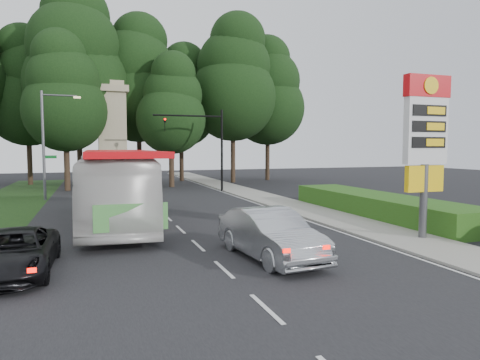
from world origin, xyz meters
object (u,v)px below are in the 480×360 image
object	(u,v)px
gas_station_pylon	(426,134)
suv_charcoal	(14,253)
streetlight_signs	(46,140)
sedan_silver	(270,234)
transit_bus	(120,187)
traffic_signal_mast	(207,138)
monument	(112,135)

from	to	relation	value
gas_station_pylon	suv_charcoal	xyz separation A→B (m)	(-15.40, 0.15, -3.76)
streetlight_signs	sedan_silver	xyz separation A→B (m)	(8.93, -20.69, -3.57)
streetlight_signs	transit_bus	world-z (taller)	streetlight_signs
transit_bus	traffic_signal_mast	bearing A→B (deg)	62.84
streetlight_signs	sedan_silver	bearing A→B (deg)	-66.65
gas_station_pylon	streetlight_signs	distance (m)	25.74
sedan_silver	suv_charcoal	bearing A→B (deg)	168.75
sedan_silver	gas_station_pylon	bearing A→B (deg)	-0.09
traffic_signal_mast	streetlight_signs	size ratio (longest dim) A/B	0.90
transit_bus	suv_charcoal	world-z (taller)	transit_bus
sedan_silver	streetlight_signs	bearing A→B (deg)	107.91
monument	suv_charcoal	world-z (taller)	monument
monument	gas_station_pylon	bearing A→B (deg)	-68.20
suv_charcoal	streetlight_signs	bearing A→B (deg)	93.82
gas_station_pylon	suv_charcoal	distance (m)	15.85
streetlight_signs	traffic_signal_mast	bearing A→B (deg)	8.92
monument	suv_charcoal	size ratio (longest dim) A/B	2.04
sedan_silver	traffic_signal_mast	bearing A→B (deg)	75.21
traffic_signal_mast	suv_charcoal	size ratio (longest dim) A/B	1.46
traffic_signal_mast	streetlight_signs	world-z (taller)	streetlight_signs
gas_station_pylon	suv_charcoal	world-z (taller)	gas_station_pylon
transit_bus	suv_charcoal	distance (m)	8.93
streetlight_signs	monument	size ratio (longest dim) A/B	0.80
streetlight_signs	sedan_silver	distance (m)	22.82
streetlight_signs	sedan_silver	world-z (taller)	streetlight_signs
gas_station_pylon	transit_bus	size ratio (longest dim) A/B	0.51
gas_station_pylon	traffic_signal_mast	size ratio (longest dim) A/B	0.95
gas_station_pylon	transit_bus	xyz separation A→B (m)	(-11.77, 8.22, -2.58)
sedan_silver	monument	bearing A→B (deg)	92.39
gas_station_pylon	monument	bearing A→B (deg)	111.80
transit_bus	sedan_silver	xyz separation A→B (m)	(4.52, -8.90, -1.00)
monument	sedan_silver	xyz separation A→B (m)	(3.95, -28.69, -4.23)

